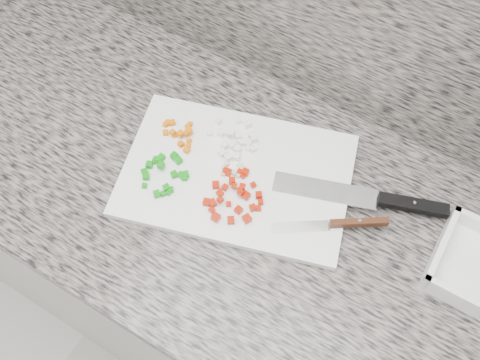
# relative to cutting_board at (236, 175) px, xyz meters

# --- Properties ---
(cabinet) EXTENTS (3.92, 0.62, 0.86)m
(cabinet) POSITION_rel_cutting_board_xyz_m (0.04, -0.03, -0.48)
(cabinet) COLOR silver
(cabinet) RESTS_ON ground
(countertop) EXTENTS (3.96, 0.64, 0.04)m
(countertop) POSITION_rel_cutting_board_xyz_m (0.04, -0.03, -0.03)
(countertop) COLOR slate
(countertop) RESTS_ON cabinet
(cutting_board) EXTENTS (0.51, 0.41, 0.01)m
(cutting_board) POSITION_rel_cutting_board_xyz_m (0.00, 0.00, 0.00)
(cutting_board) COLOR white
(cutting_board) RESTS_ON countertop
(carrot_pile) EXTENTS (0.09, 0.07, 0.02)m
(carrot_pile) POSITION_rel_cutting_board_xyz_m (-0.14, 0.02, 0.02)
(carrot_pile) COLOR #DA6604
(carrot_pile) RESTS_ON cutting_board
(onion_pile) EXTENTS (0.11, 0.11, 0.02)m
(onion_pile) POSITION_rel_cutting_board_xyz_m (-0.04, 0.06, 0.01)
(onion_pile) COLOR white
(onion_pile) RESTS_ON cutting_board
(green_pepper_pile) EXTENTS (0.09, 0.11, 0.02)m
(green_pepper_pile) POSITION_rel_cutting_board_xyz_m (-0.12, -0.07, 0.01)
(green_pepper_pile) COLOR #0C860D
(green_pepper_pile) RESTS_ON cutting_board
(red_pepper_pile) EXTENTS (0.11, 0.13, 0.02)m
(red_pepper_pile) POSITION_rel_cutting_board_xyz_m (0.02, -0.05, 0.02)
(red_pepper_pile) COLOR #A91802
(red_pepper_pile) RESTS_ON cutting_board
(garlic_pile) EXTENTS (0.06, 0.04, 0.01)m
(garlic_pile) POSITION_rel_cutting_board_xyz_m (-0.00, 0.00, 0.01)
(garlic_pile) COLOR beige
(garlic_pile) RESTS_ON cutting_board
(chef_knife) EXTENTS (0.32, 0.14, 0.02)m
(chef_knife) POSITION_rel_cutting_board_xyz_m (0.27, 0.09, 0.01)
(chef_knife) COLOR silver
(chef_knife) RESTS_ON cutting_board
(paring_knife) EXTENTS (0.19, 0.13, 0.02)m
(paring_knife) POSITION_rel_cutting_board_xyz_m (0.23, 0.00, 0.01)
(paring_knife) COLOR silver
(paring_knife) RESTS_ON cutting_board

